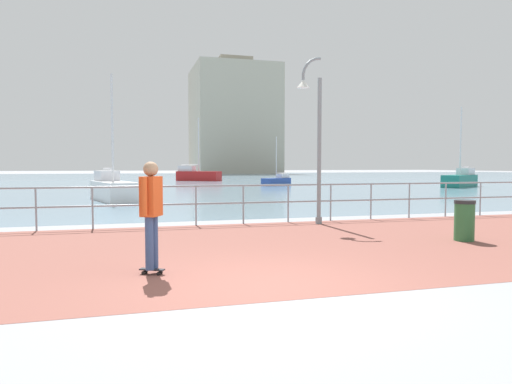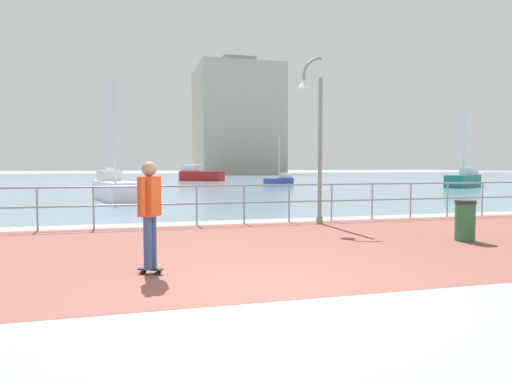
% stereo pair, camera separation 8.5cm
% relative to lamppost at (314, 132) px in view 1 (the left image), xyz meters
% --- Properties ---
extents(ground, '(220.00, 220.00, 0.00)m').
position_rel_lamppost_xyz_m(ground, '(-3.37, 33.65, -2.68)').
color(ground, gray).
extents(brick_paving, '(28.00, 7.66, 0.01)m').
position_rel_lamppost_xyz_m(brick_paving, '(-3.37, -3.21, -2.68)').
color(brick_paving, brown).
rests_on(brick_paving, ground).
extents(harbor_water, '(180.00, 88.00, 0.00)m').
position_rel_lamppost_xyz_m(harbor_water, '(-3.37, 45.62, -2.68)').
color(harbor_water, '#6B899E').
rests_on(harbor_water, ground).
extents(waterfront_railing, '(25.25, 0.06, 1.16)m').
position_rel_lamppost_xyz_m(waterfront_railing, '(-3.37, 0.62, -1.88)').
color(waterfront_railing, '#8C99A3').
rests_on(waterfront_railing, ground).
extents(lamppost, '(0.82, 0.36, 4.85)m').
position_rel_lamppost_xyz_m(lamppost, '(0.00, 0.00, 0.00)').
color(lamppost, gray).
rests_on(lamppost, ground).
extents(skateboarder, '(0.40, 0.53, 1.78)m').
position_rel_lamppost_xyz_m(skateboarder, '(-4.90, -5.14, -1.61)').
color(skateboarder, black).
rests_on(skateboarder, ground).
extents(trash_bin, '(0.46, 0.46, 0.93)m').
position_rel_lamppost_xyz_m(trash_bin, '(2.14, -3.72, -2.21)').
color(trash_bin, '#2D6638').
rests_on(trash_bin, ground).
extents(sailboat_ivory, '(2.45, 4.56, 6.12)m').
position_rel_lamppost_xyz_m(sailboat_ivory, '(-5.96, 11.06, -2.10)').
color(sailboat_ivory, white).
rests_on(sailboat_ivory, ground).
extents(sailboat_red, '(3.00, 2.40, 4.19)m').
position_rel_lamppost_xyz_m(sailboat_red, '(7.13, 25.05, -2.28)').
color(sailboat_red, '#284799').
rests_on(sailboat_red, ground).
extents(sailboat_white, '(4.91, 4.23, 7.00)m').
position_rel_lamppost_xyz_m(sailboat_white, '(2.28, 38.82, -2.01)').
color(sailboat_white, '#B21E1E').
rests_on(sailboat_white, ground).
extents(sailboat_blue, '(4.54, 3.60, 6.32)m').
position_rel_lamppost_xyz_m(sailboat_blue, '(20.32, 18.40, -2.08)').
color(sailboat_blue, '#197266').
rests_on(sailboat_blue, ground).
extents(tower_beige, '(17.63, 17.92, 25.08)m').
position_rel_lamppost_xyz_m(tower_beige, '(17.57, 87.50, 9.03)').
color(tower_beige, '#B2AD99').
rests_on(tower_beige, ground).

